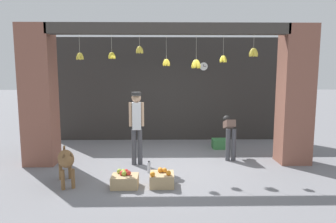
# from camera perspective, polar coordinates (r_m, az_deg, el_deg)

# --- Properties ---
(ground_plane) EXTENTS (60.00, 60.00, 0.00)m
(ground_plane) POSITION_cam_1_polar(r_m,az_deg,el_deg) (6.93, 0.06, -10.47)
(ground_plane) COLOR slate
(shop_back_wall) EXTENTS (7.22, 0.12, 3.20)m
(shop_back_wall) POSITION_cam_1_polar(r_m,az_deg,el_deg) (9.42, -0.25, 4.23)
(shop_back_wall) COLOR #2D2B28
(shop_back_wall) RESTS_ON ground_plane
(shop_pillar_left) EXTENTS (0.70, 0.60, 3.20)m
(shop_pillar_left) POSITION_cam_1_polar(r_m,az_deg,el_deg) (7.47, -23.36, 2.76)
(shop_pillar_left) COLOR brown
(shop_pillar_left) RESTS_ON ground_plane
(shop_pillar_right) EXTENTS (0.70, 0.60, 3.20)m
(shop_pillar_right) POSITION_cam_1_polar(r_m,az_deg,el_deg) (7.57, 23.08, 2.82)
(shop_pillar_right) COLOR brown
(shop_pillar_right) RESTS_ON ground_plane
(storefront_awning) EXTENTS (5.32, 0.28, 1.00)m
(storefront_awning) POSITION_cam_1_polar(r_m,az_deg,el_deg) (6.77, 0.20, 15.02)
(storefront_awning) COLOR #3D3833
(dog) EXTENTS (0.58, 1.03, 0.72)m
(dog) POSITION_cam_1_polar(r_m,az_deg,el_deg) (6.06, -18.83, -8.75)
(dog) COLOR brown
(dog) RESTS_ON ground_plane
(shopkeeper) EXTENTS (0.34, 0.29, 1.69)m
(shopkeeper) POSITION_cam_1_polar(r_m,az_deg,el_deg) (6.90, -6.00, -2.01)
(shopkeeper) COLOR #424247
(shopkeeper) RESTS_ON ground_plane
(worker_stooping) EXTENTS (0.25, 0.78, 1.02)m
(worker_stooping) POSITION_cam_1_polar(r_m,az_deg,el_deg) (7.59, 11.62, -3.77)
(worker_stooping) COLOR #424247
(worker_stooping) RESTS_ON ground_plane
(fruit_crate_oranges) EXTENTS (0.45, 0.43, 0.33)m
(fruit_crate_oranges) POSITION_cam_1_polar(r_m,az_deg,el_deg) (5.80, -1.18, -12.71)
(fruit_crate_oranges) COLOR tan
(fruit_crate_oranges) RESTS_ON ground_plane
(fruit_crate_apples) EXTENTS (0.50, 0.38, 0.31)m
(fruit_crate_apples) POSITION_cam_1_polar(r_m,az_deg,el_deg) (5.80, -8.23, -12.82)
(fruit_crate_apples) COLOR tan
(fruit_crate_apples) RESTS_ON ground_plane
(produce_box_green) EXTENTS (0.45, 0.37, 0.26)m
(produce_box_green) POSITION_cam_1_polar(r_m,az_deg,el_deg) (8.63, 9.92, -6.05)
(produce_box_green) COLOR #387A42
(produce_box_green) RESTS_ON ground_plane
(water_bottle) EXTENTS (0.07, 0.07, 0.25)m
(water_bottle) POSITION_cam_1_polar(r_m,az_deg,el_deg) (6.53, -3.65, -10.55)
(water_bottle) COLOR silver
(water_bottle) RESTS_ON ground_plane
(wall_clock) EXTENTS (0.26, 0.03, 0.26)m
(wall_clock) POSITION_cam_1_polar(r_m,az_deg,el_deg) (9.41, 6.80, 8.52)
(wall_clock) COLOR black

